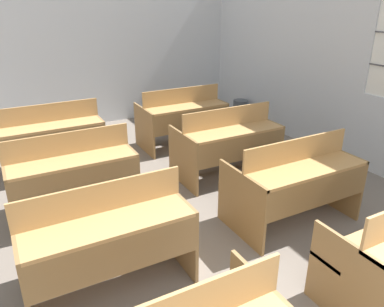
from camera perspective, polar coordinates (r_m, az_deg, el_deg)
The scene contains 9 objects.
wall_back at distance 6.81m, azimuth -17.27°, elevation 15.40°, with size 5.81×0.06×2.77m.
wall_right_with_window at distance 5.43m, azimuth 23.91°, elevation 12.77°, with size 0.06×6.69×2.77m.
bench_second_left at distance 2.98m, azimuth -13.00°, elevation -12.14°, with size 1.25×0.74×0.90m.
bench_second_right at distance 3.84m, azimuth 15.36°, elevation -4.03°, with size 1.25×0.74×0.90m.
bench_third_left at distance 4.06m, azimuth -17.84°, elevation -2.81°, with size 1.25×0.74×0.90m.
bench_third_right at distance 4.71m, azimuth 5.45°, elevation 1.78°, with size 1.25×0.74×0.90m.
bench_back_left at distance 5.19m, azimuth -20.53°, elevation 2.38°, with size 1.25×0.74×0.90m.
bench_back_right at distance 5.72m, azimuth -1.46°, elevation 5.65°, with size 1.25×0.74×0.90m.
wastepaper_bin at distance 7.07m, azimuth 7.34°, elevation 6.54°, with size 0.27×0.27×0.39m.
Camera 1 is at (-1.36, 0.09, 2.13)m, focal length 35.00 mm.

